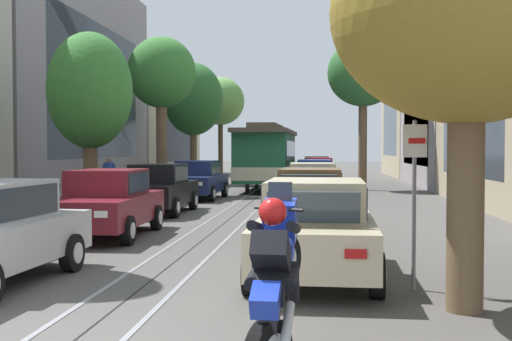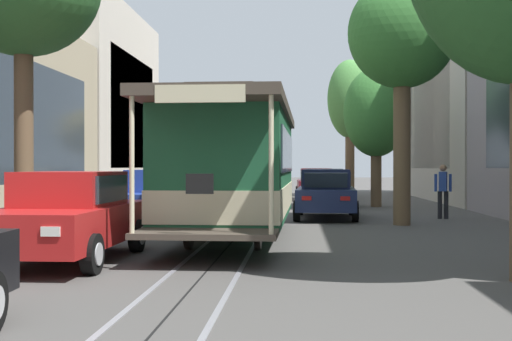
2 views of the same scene
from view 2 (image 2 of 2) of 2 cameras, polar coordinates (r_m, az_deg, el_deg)
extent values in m
plane|color=#4C4947|center=(19.91, -0.47, -4.47)|extent=(160.00, 160.00, 0.00)
cube|color=gray|center=(16.55, 0.52, -5.43)|extent=(0.08, 61.44, 0.01)
cube|color=gray|center=(16.64, -3.15, -5.39)|extent=(0.08, 61.44, 0.01)
cube|color=black|center=(16.59, -1.32, -5.42)|extent=(0.03, 61.44, 0.01)
cube|color=beige|center=(35.55, 18.15, 6.17)|extent=(4.56, 17.51, 10.57)
cube|color=#2D3842|center=(35.01, 14.55, 5.39)|extent=(0.04, 12.47, 6.34)
cube|color=beige|center=(38.59, -14.57, 5.80)|extent=(5.24, 13.06, 10.69)
cube|color=#2D3842|center=(37.81, -10.81, 5.10)|extent=(0.04, 9.35, 6.41)
cube|color=#2D3842|center=(25.03, -18.51, 3.97)|extent=(0.04, 9.35, 4.35)
cube|color=#B7B7BC|center=(38.06, 5.23, -1.19)|extent=(1.99, 4.38, 0.66)
cube|color=#B7B7BC|center=(37.90, 5.23, -0.25)|extent=(1.57, 2.13, 0.60)
cube|color=#2D3842|center=(38.74, 5.25, -0.26)|extent=(1.34, 0.28, 0.47)
cube|color=#2D3842|center=(36.72, 5.20, -0.30)|extent=(1.30, 0.26, 0.45)
cube|color=#2D3842|center=(37.92, 4.10, -0.25)|extent=(0.11, 1.81, 0.47)
cube|color=#2D3842|center=(37.90, 6.36, -0.25)|extent=(0.11, 1.81, 0.47)
cube|color=white|center=(40.23, 4.50, -0.97)|extent=(0.28, 0.05, 0.14)
cube|color=#B21414|center=(35.92, 4.28, -1.13)|extent=(0.28, 0.05, 0.12)
cube|color=white|center=(40.21, 6.09, -0.97)|extent=(0.28, 0.05, 0.14)
cube|color=#B21414|center=(35.90, 6.06, -1.13)|extent=(0.28, 0.05, 0.12)
cylinder|color=black|center=(39.43, 3.99, -1.62)|extent=(0.23, 0.65, 0.64)
cylinder|color=silver|center=(39.44, 3.83, -1.62)|extent=(0.04, 0.35, 0.35)
cylinder|color=black|center=(39.40, 6.55, -1.62)|extent=(0.23, 0.65, 0.64)
cylinder|color=silver|center=(39.40, 6.71, -1.62)|extent=(0.04, 0.35, 0.35)
cylinder|color=black|center=(36.77, 3.82, -1.76)|extent=(0.23, 0.65, 0.64)
cylinder|color=silver|center=(36.77, 3.65, -1.76)|extent=(0.04, 0.35, 0.35)
cylinder|color=black|center=(36.74, 6.57, -1.76)|extent=(0.23, 0.65, 0.64)
cylinder|color=silver|center=(36.74, 6.74, -1.76)|extent=(0.04, 0.35, 0.35)
cube|color=maroon|center=(32.43, 5.33, -1.46)|extent=(1.88, 4.33, 0.66)
cube|color=maroon|center=(32.27, 5.34, -0.35)|extent=(1.51, 2.09, 0.60)
cube|color=#2D3842|center=(33.11, 5.27, -0.37)|extent=(1.34, 0.25, 0.47)
cube|color=#2D3842|center=(31.09, 5.44, -0.41)|extent=(1.30, 0.22, 0.45)
cube|color=#2D3842|center=(32.24, 4.01, -0.35)|extent=(0.06, 1.81, 0.47)
cube|color=#2D3842|center=(32.31, 6.67, -0.35)|extent=(0.06, 1.81, 0.47)
cube|color=white|center=(34.57, 4.24, -1.18)|extent=(0.28, 0.05, 0.14)
cube|color=#B21414|center=(30.25, 4.47, -1.40)|extent=(0.28, 0.05, 0.12)
cube|color=white|center=(34.61, 6.08, -1.18)|extent=(0.28, 0.05, 0.14)
cube|color=#B21414|center=(30.31, 6.58, -1.40)|extent=(0.28, 0.05, 0.12)
cylinder|color=black|center=(33.75, 3.73, -1.95)|extent=(0.21, 0.64, 0.64)
cylinder|color=silver|center=(33.74, 3.54, -1.95)|extent=(0.03, 0.35, 0.35)
cylinder|color=black|center=(33.83, 6.71, -1.94)|extent=(0.21, 0.64, 0.64)
cylinder|color=silver|center=(33.83, 6.90, -1.94)|extent=(0.03, 0.35, 0.35)
cylinder|color=black|center=(31.08, 3.82, -2.14)|extent=(0.21, 0.64, 0.64)
cylinder|color=silver|center=(31.08, 3.62, -2.14)|extent=(0.03, 0.35, 0.35)
cylinder|color=black|center=(31.17, 7.06, -2.14)|extent=(0.21, 0.64, 0.64)
cylinder|color=silver|center=(31.18, 7.26, -2.14)|extent=(0.03, 0.35, 0.35)
cube|color=black|center=(26.85, 6.04, -1.83)|extent=(1.86, 4.33, 0.66)
cube|color=black|center=(26.68, 6.05, -0.49)|extent=(1.51, 2.09, 0.60)
cube|color=#2D3842|center=(27.52, 6.00, -0.51)|extent=(1.34, 0.24, 0.47)
cube|color=#2D3842|center=(25.50, 6.11, -0.58)|extent=(1.30, 0.22, 0.45)
cube|color=#2D3842|center=(26.68, 4.44, -0.49)|extent=(0.06, 1.81, 0.47)
cube|color=#2D3842|center=(26.71, 7.65, -0.49)|extent=(0.06, 1.81, 0.47)
cube|color=white|center=(29.00, 4.83, -1.48)|extent=(0.28, 0.04, 0.14)
cube|color=#B21414|center=(24.68, 4.87, -1.79)|extent=(0.28, 0.04, 0.12)
cube|color=white|center=(29.02, 7.03, -1.48)|extent=(0.28, 0.04, 0.14)
cube|color=#B21414|center=(24.71, 7.46, -1.79)|extent=(0.28, 0.04, 0.12)
cylinder|color=black|center=(28.19, 4.18, -2.40)|extent=(0.21, 0.64, 0.64)
cylinder|color=silver|center=(28.19, 3.95, -2.40)|extent=(0.03, 0.35, 0.35)
cylinder|color=black|center=(28.23, 7.75, -2.40)|extent=(0.21, 0.64, 0.64)
cylinder|color=silver|center=(28.24, 7.98, -2.40)|extent=(0.03, 0.35, 0.35)
cylinder|color=black|center=(25.53, 4.14, -2.69)|extent=(0.21, 0.64, 0.64)
cylinder|color=silver|center=(25.53, 3.89, -2.69)|extent=(0.03, 0.35, 0.35)
cylinder|color=black|center=(25.57, 8.09, -2.68)|extent=(0.21, 0.64, 0.64)
cylinder|color=silver|center=(25.58, 8.33, -2.68)|extent=(0.03, 0.35, 0.35)
cube|color=#19234C|center=(20.86, 6.24, -2.46)|extent=(1.99, 4.38, 0.66)
cube|color=#19234C|center=(20.69, 6.24, -0.74)|extent=(1.57, 2.13, 0.60)
cube|color=#2D3842|center=(21.53, 6.24, -0.75)|extent=(1.34, 0.28, 0.47)
cube|color=#2D3842|center=(19.51, 6.23, -0.86)|extent=(1.30, 0.26, 0.45)
cube|color=#2D3842|center=(20.71, 4.17, -0.73)|extent=(0.11, 1.81, 0.47)
cube|color=#2D3842|center=(20.71, 8.31, -0.74)|extent=(0.11, 1.81, 0.47)
cube|color=white|center=(23.02, 4.85, -1.95)|extent=(0.28, 0.05, 0.14)
cube|color=#B21414|center=(18.71, 4.52, -2.48)|extent=(0.28, 0.05, 0.12)
cube|color=white|center=(23.02, 7.63, -1.95)|extent=(0.28, 0.05, 0.14)
cube|color=#B21414|center=(18.71, 7.94, -2.48)|extent=(0.28, 0.05, 0.12)
cylinder|color=black|center=(22.23, 3.97, -3.14)|extent=(0.23, 0.65, 0.64)
cylinder|color=silver|center=(22.23, 3.68, -3.13)|extent=(0.04, 0.35, 0.35)
cylinder|color=black|center=(22.23, 8.51, -3.14)|extent=(0.23, 0.65, 0.64)
cylinder|color=silver|center=(22.23, 8.79, -3.14)|extent=(0.04, 0.35, 0.35)
cylinder|color=black|center=(19.57, 3.65, -3.61)|extent=(0.23, 0.65, 0.64)
cylinder|color=silver|center=(19.58, 3.33, -3.61)|extent=(0.04, 0.35, 0.35)
cylinder|color=black|center=(19.57, 8.82, -3.61)|extent=(0.23, 0.65, 0.64)
cylinder|color=silver|center=(19.58, 9.14, -3.61)|extent=(0.04, 0.35, 0.35)
cube|color=#C1B28E|center=(37.14, -2.50, -1.23)|extent=(1.89, 4.34, 0.66)
cube|color=#C1B28E|center=(37.28, -2.47, -0.25)|extent=(1.52, 2.09, 0.60)
cube|color=#2D3842|center=(36.45, -2.64, -0.30)|extent=(1.34, 0.25, 0.47)
cube|color=#2D3842|center=(38.45, -2.25, -0.27)|extent=(1.30, 0.22, 0.45)
cube|color=#2D3842|center=(37.19, -1.33, -0.26)|extent=(0.07, 1.81, 0.47)
cube|color=#2D3842|center=(37.38, -3.61, -0.25)|extent=(0.07, 1.81, 0.47)
cube|color=white|center=(34.93, -2.05, -1.17)|extent=(0.28, 0.05, 0.14)
cube|color=#B21414|center=(39.22, -1.29, -1.00)|extent=(0.28, 0.05, 0.12)
cube|color=white|center=(35.08, -3.86, -1.16)|extent=(0.28, 0.05, 0.14)
cube|color=#B21414|center=(39.35, -2.90, -1.00)|extent=(0.28, 0.05, 0.12)
cylinder|color=black|center=(35.73, -1.38, -1.82)|extent=(0.21, 0.64, 0.64)
cylinder|color=silver|center=(35.71, -1.20, -1.82)|extent=(0.03, 0.35, 0.35)
cylinder|color=black|center=(35.96, -4.17, -1.81)|extent=(0.21, 0.64, 0.64)
cylinder|color=silver|center=(35.98, -4.34, -1.81)|extent=(0.03, 0.35, 0.35)
cylinder|color=black|center=(38.38, -0.94, -1.67)|extent=(0.21, 0.64, 0.64)
cylinder|color=silver|center=(38.36, -0.78, -1.67)|extent=(0.03, 0.35, 0.35)
cylinder|color=black|center=(38.59, -3.54, -1.66)|extent=(0.21, 0.64, 0.64)
cylinder|color=silver|center=(38.61, -3.71, -1.66)|extent=(0.03, 0.35, 0.35)
cube|color=brown|center=(31.14, -3.44, -1.53)|extent=(1.91, 4.35, 0.66)
cube|color=brown|center=(31.27, -3.40, -0.37)|extent=(1.53, 2.10, 0.60)
cube|color=#2D3842|center=(30.44, -3.64, -0.43)|extent=(1.34, 0.26, 0.47)
cube|color=#2D3842|center=(32.44, -3.09, -0.38)|extent=(1.30, 0.23, 0.45)
cube|color=#2D3842|center=(31.17, -2.04, -0.37)|extent=(0.08, 1.81, 0.47)
cube|color=#2D3842|center=(31.39, -4.75, -0.37)|extent=(0.08, 1.81, 0.47)
cube|color=white|center=(28.92, -2.99, -1.48)|extent=(0.28, 0.05, 0.14)
cube|color=#B21414|center=(33.20, -1.93, -1.24)|extent=(0.28, 0.05, 0.12)
cube|color=white|center=(29.10, -5.17, -1.47)|extent=(0.28, 0.05, 0.14)
cube|color=#B21414|center=(33.35, -3.83, -1.24)|extent=(0.28, 0.05, 0.12)
cylinder|color=black|center=(29.71, -2.15, -2.26)|extent=(0.22, 0.65, 0.64)
cylinder|color=silver|center=(29.70, -1.94, -2.26)|extent=(0.03, 0.35, 0.35)
cylinder|color=black|center=(29.99, -5.49, -2.24)|extent=(0.22, 0.65, 0.64)
cylinder|color=silver|center=(30.01, -5.70, -2.23)|extent=(0.03, 0.35, 0.35)
cylinder|color=black|center=(32.35, -1.54, -2.05)|extent=(0.22, 0.65, 0.64)
cylinder|color=silver|center=(32.34, -1.35, -2.05)|extent=(0.03, 0.35, 0.35)
cylinder|color=black|center=(32.61, -4.62, -2.03)|extent=(0.22, 0.65, 0.64)
cylinder|color=silver|center=(32.63, -4.81, -2.03)|extent=(0.03, 0.35, 0.35)
cube|color=#C1B28E|center=(24.91, -5.11, -2.00)|extent=(1.99, 4.37, 0.66)
cube|color=#C1B28E|center=(25.04, -5.07, -0.55)|extent=(1.56, 2.13, 0.60)
cube|color=#2D3842|center=(24.21, -5.29, -0.63)|extent=(1.34, 0.28, 0.47)
cube|color=#2D3842|center=(26.22, -4.78, -0.55)|extent=(1.30, 0.25, 0.45)
cube|color=#2D3842|center=(24.97, -3.36, -0.55)|extent=(0.11, 1.81, 0.47)
cube|color=#2D3842|center=(25.13, -6.76, -0.55)|extent=(0.11, 1.81, 0.47)
cube|color=white|center=(22.70, -4.31, -1.98)|extent=(0.28, 0.05, 0.14)
cube|color=#B21414|center=(27.00, -3.42, -1.61)|extent=(0.28, 0.05, 0.12)
cube|color=white|center=(22.84, -7.10, -1.97)|extent=(0.28, 0.05, 0.14)
cube|color=#B21414|center=(27.12, -5.77, -1.60)|extent=(0.28, 0.05, 0.12)
cylinder|color=black|center=(23.52, -3.33, -2.94)|extent=(0.23, 0.65, 0.64)
cylinder|color=silver|center=(23.51, -3.06, -2.95)|extent=(0.04, 0.35, 0.35)
cylinder|color=black|center=(23.72, -7.58, -2.92)|extent=(0.23, 0.65, 0.64)
cylinder|color=silver|center=(23.74, -7.84, -2.92)|extent=(0.04, 0.35, 0.35)
cylinder|color=black|center=(26.17, -2.87, -2.61)|extent=(0.23, 0.65, 0.64)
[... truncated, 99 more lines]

